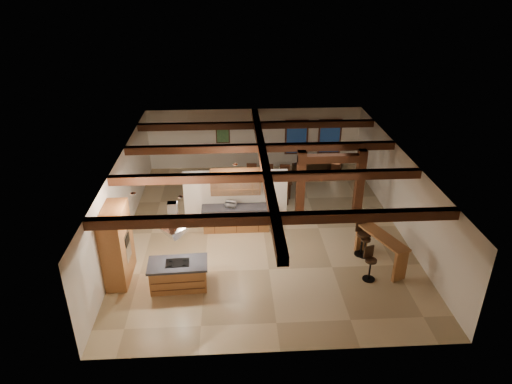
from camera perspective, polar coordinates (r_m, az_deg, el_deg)
ground at (r=17.02m, az=0.93°, el=-4.75°), size 12.00×12.00×0.00m
room_walls at (r=16.18m, az=0.98°, el=0.66°), size 12.00×12.00×12.00m
ceiling_beams at (r=15.78m, az=1.00°, el=3.87°), size 10.00×12.00×0.28m
timber_posts at (r=16.99m, az=9.30°, el=1.54°), size 2.50×0.30×2.90m
partition_wall at (r=16.89m, az=-2.55°, el=-0.77°), size 3.80×0.18×2.20m
pantry_cabinet at (r=14.58m, az=-16.98°, el=-6.31°), size 0.67×1.60×2.40m
back_counter at (r=16.84m, az=-2.48°, el=-3.27°), size 2.50×0.66×0.94m
upper_display_cabinet at (r=16.39m, az=-2.59°, el=1.26°), size 1.80×0.36×0.95m
range_hood at (r=13.44m, az=-10.09°, el=-5.54°), size 1.10×1.10×1.40m
back_windows at (r=22.08m, az=7.16°, el=6.85°), size 2.70×0.07×1.70m
framed_art at (r=21.67m, az=-4.17°, el=7.17°), size 0.65×0.05×0.85m
recessed_cans at (r=14.00m, az=-8.81°, el=0.99°), size 3.16×2.46×0.03m
kitchen_island at (r=14.18m, az=-9.66°, el=-10.14°), size 1.81×1.02×0.88m
dining_table at (r=19.43m, az=1.44°, el=0.61°), size 2.09×1.24×0.72m
sofa at (r=21.96m, az=7.65°, el=3.44°), size 2.43×1.71×0.66m
microwave at (r=16.57m, az=-3.17°, el=-1.56°), size 0.45×0.37×0.21m
bar_counter at (r=15.33m, az=15.34°, el=-6.38°), size 1.29×2.14×1.10m
side_table at (r=21.91m, az=9.96°, el=3.00°), size 0.53×0.53×0.51m
table_lamp at (r=21.72m, az=10.06°, el=4.17°), size 0.27×0.27×0.32m
bar_stool_a at (r=14.65m, az=14.03°, el=-8.67°), size 0.41×0.43×1.13m
bar_stool_b at (r=15.74m, az=13.52°, el=-6.12°), size 0.39×0.40×1.05m
bar_stool_c at (r=15.75m, az=13.08°, el=-5.57°), size 0.45×0.47×1.27m
dining_chairs at (r=19.32m, az=1.45°, el=1.31°), size 2.09×2.09×1.22m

